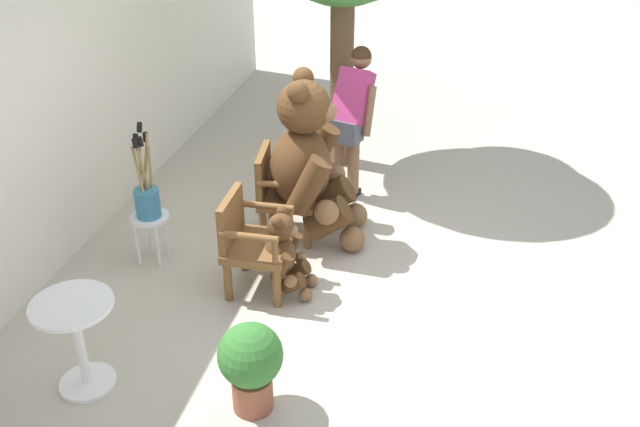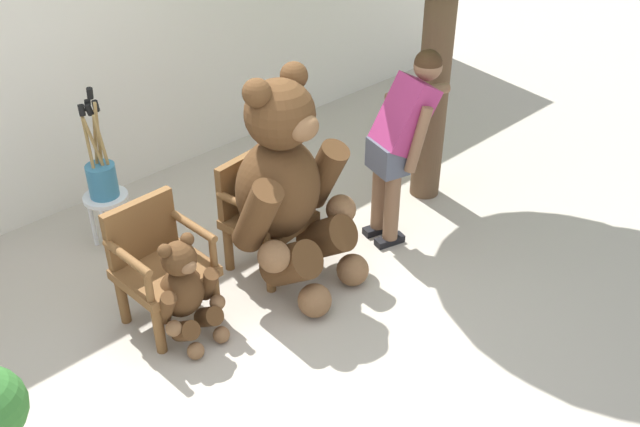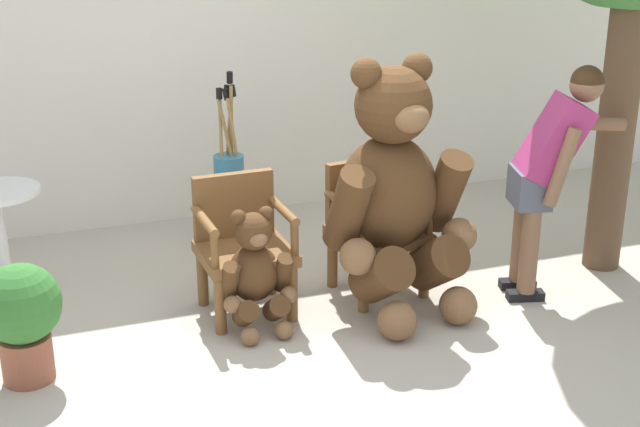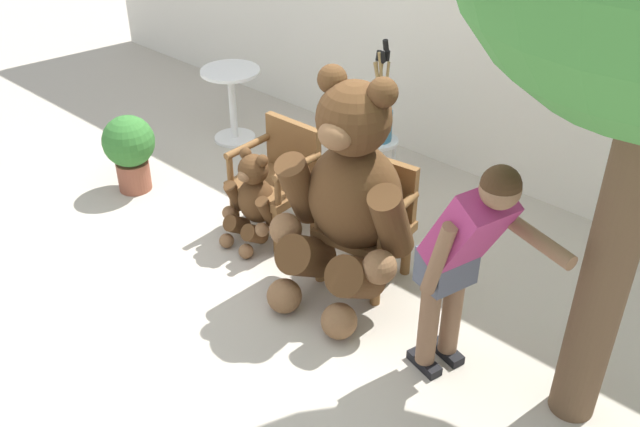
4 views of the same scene
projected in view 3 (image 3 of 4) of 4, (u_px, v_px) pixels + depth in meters
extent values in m
plane|color=#B2A899|center=(342.00, 335.00, 5.38)|extent=(60.00, 60.00, 0.00)
cube|color=silver|center=(233.00, 41.00, 7.01)|extent=(10.00, 0.16, 2.80)
cube|color=brown|center=(245.00, 253.00, 5.53)|extent=(0.58, 0.54, 0.07)
cylinder|color=brown|center=(220.00, 305.00, 5.35)|extent=(0.07, 0.07, 0.37)
cylinder|color=brown|center=(292.00, 293.00, 5.51)|extent=(0.07, 0.07, 0.37)
cylinder|color=brown|center=(203.00, 278.00, 5.71)|extent=(0.07, 0.07, 0.37)
cylinder|color=brown|center=(270.00, 268.00, 5.87)|extent=(0.07, 0.07, 0.37)
cube|color=brown|center=(234.00, 205.00, 5.65)|extent=(0.52, 0.08, 0.42)
cylinder|color=brown|center=(205.00, 220.00, 5.36)|extent=(0.07, 0.48, 0.06)
cylinder|color=brown|center=(215.00, 250.00, 5.21)|extent=(0.05, 0.05, 0.22)
cylinder|color=brown|center=(283.00, 210.00, 5.53)|extent=(0.07, 0.48, 0.06)
cylinder|color=brown|center=(295.00, 238.00, 5.39)|extent=(0.05, 0.05, 0.22)
cube|color=brown|center=(379.00, 235.00, 5.82)|extent=(0.62, 0.59, 0.07)
cylinder|color=brown|center=(364.00, 284.00, 5.63)|extent=(0.07, 0.07, 0.37)
cylinder|color=brown|center=(425.00, 271.00, 5.83)|extent=(0.07, 0.07, 0.37)
cylinder|color=brown|center=(332.00, 261.00, 5.98)|extent=(0.07, 0.07, 0.37)
cylinder|color=brown|center=(391.00, 249.00, 6.17)|extent=(0.07, 0.07, 0.37)
cube|color=brown|center=(362.00, 190.00, 5.93)|extent=(0.52, 0.13, 0.42)
cylinder|color=brown|center=(346.00, 204.00, 5.63)|extent=(0.12, 0.48, 0.06)
cylinder|color=brown|center=(362.00, 231.00, 5.49)|extent=(0.05, 0.05, 0.22)
cylinder|color=brown|center=(412.00, 192.00, 5.84)|extent=(0.12, 0.48, 0.06)
cylinder|color=brown|center=(430.00, 218.00, 5.71)|extent=(0.05, 0.05, 0.22)
ellipsoid|color=#4C3019|center=(387.00, 194.00, 5.60)|extent=(0.72, 0.63, 0.75)
sphere|color=#4C3019|center=(393.00, 105.00, 5.37)|extent=(0.48, 0.48, 0.48)
ellipsoid|color=brown|center=(411.00, 118.00, 5.21)|extent=(0.25, 0.20, 0.18)
sphere|color=black|center=(412.00, 116.00, 5.21)|extent=(0.07, 0.07, 0.07)
sphere|color=#4C3019|center=(366.00, 74.00, 5.24)|extent=(0.19, 0.19, 0.19)
sphere|color=#4C3019|center=(417.00, 68.00, 5.40)|extent=(0.19, 0.19, 0.19)
cylinder|color=#4C3019|center=(348.00, 209.00, 5.35)|extent=(0.27, 0.44, 0.57)
sphere|color=brown|center=(358.00, 257.00, 5.30)|extent=(0.22, 0.22, 0.22)
cylinder|color=#4C3019|center=(445.00, 191.00, 5.65)|extent=(0.27, 0.44, 0.57)
sphere|color=brown|center=(459.00, 235.00, 5.62)|extent=(0.22, 0.22, 0.22)
cylinder|color=#4C3019|center=(381.00, 275.00, 5.43)|extent=(0.34, 0.50, 0.44)
sphere|color=brown|center=(397.00, 321.00, 5.30)|extent=(0.24, 0.24, 0.24)
cylinder|color=#4C3019|center=(436.00, 263.00, 5.60)|extent=(0.34, 0.50, 0.44)
sphere|color=brown|center=(458.00, 305.00, 5.49)|extent=(0.24, 0.24, 0.24)
ellipsoid|color=#4C3019|center=(254.00, 273.00, 5.40)|extent=(0.32, 0.27, 0.36)
sphere|color=#4C3019|center=(253.00, 231.00, 5.28)|extent=(0.23, 0.23, 0.23)
ellipsoid|color=brown|center=(259.00, 240.00, 5.20)|extent=(0.11, 0.09, 0.08)
sphere|color=black|center=(259.00, 239.00, 5.20)|extent=(0.03, 0.03, 0.03)
sphere|color=#4C3019|center=(238.00, 217.00, 5.23)|extent=(0.09, 0.09, 0.09)
sphere|color=#4C3019|center=(266.00, 213.00, 5.29)|extent=(0.09, 0.09, 0.09)
cylinder|color=#4C3019|center=(230.00, 281.00, 5.29)|extent=(0.11, 0.20, 0.27)
sphere|color=brown|center=(232.00, 305.00, 5.26)|extent=(0.11, 0.11, 0.11)
cylinder|color=#4C3019|center=(283.00, 272.00, 5.40)|extent=(0.11, 0.20, 0.27)
sphere|color=brown|center=(289.00, 295.00, 5.38)|extent=(0.11, 0.11, 0.11)
cylinder|color=#4C3019|center=(246.00, 314.00, 5.32)|extent=(0.14, 0.23, 0.21)
sphere|color=brown|center=(250.00, 336.00, 5.25)|extent=(0.11, 0.11, 0.11)
cylinder|color=#4C3019|center=(276.00, 308.00, 5.38)|extent=(0.14, 0.23, 0.21)
sphere|color=brown|center=(284.00, 330.00, 5.33)|extent=(0.11, 0.11, 0.11)
cube|color=black|center=(525.00, 295.00, 5.83)|extent=(0.26, 0.15, 0.06)
cylinder|color=brown|center=(531.00, 233.00, 5.68)|extent=(0.12, 0.12, 0.82)
cube|color=black|center=(517.00, 284.00, 6.00)|extent=(0.26, 0.15, 0.06)
cylinder|color=brown|center=(522.00, 223.00, 5.85)|extent=(0.12, 0.12, 0.82)
cube|color=#4C5160|center=(530.00, 187.00, 5.67)|extent=(0.29, 0.35, 0.24)
cube|color=#9E2D66|center=(554.00, 140.00, 5.57)|extent=(0.50, 0.42, 0.57)
sphere|color=brown|center=(587.00, 85.00, 5.46)|extent=(0.21, 0.21, 0.21)
sphere|color=#382314|center=(587.00, 82.00, 5.45)|extent=(0.21, 0.21, 0.21)
cylinder|color=brown|center=(583.00, 124.00, 5.75)|extent=(0.57, 0.23, 0.11)
cylinder|color=brown|center=(562.00, 167.00, 5.43)|extent=(0.22, 0.13, 0.51)
cylinder|color=silver|center=(230.00, 192.00, 6.51)|extent=(0.34, 0.34, 0.03)
cylinder|color=silver|center=(240.00, 215.00, 6.71)|extent=(0.04, 0.04, 0.43)
cylinder|color=silver|center=(215.00, 218.00, 6.65)|extent=(0.04, 0.04, 0.43)
cylinder|color=silver|center=(247.00, 224.00, 6.54)|extent=(0.04, 0.04, 0.43)
cylinder|color=silver|center=(221.00, 227.00, 6.48)|extent=(0.04, 0.04, 0.43)
cylinder|color=teal|center=(229.00, 173.00, 6.46)|extent=(0.22, 0.22, 0.26)
cylinder|color=#997A47|center=(234.00, 139.00, 6.35)|extent=(0.12, 0.10, 0.62)
cylinder|color=black|center=(232.00, 91.00, 6.22)|extent=(0.06, 0.05, 0.09)
cylinder|color=#997A47|center=(229.00, 138.00, 6.42)|extent=(0.08, 0.05, 0.61)
cylinder|color=black|center=(227.00, 91.00, 6.30)|extent=(0.05, 0.05, 0.09)
cylinder|color=#997A47|center=(232.00, 132.00, 6.36)|extent=(0.04, 0.16, 0.70)
cylinder|color=black|center=(230.00, 78.00, 6.23)|extent=(0.05, 0.06, 0.09)
cylinder|color=#997A47|center=(228.00, 141.00, 6.37)|extent=(0.13, 0.04, 0.59)
cylinder|color=black|center=(226.00, 94.00, 6.25)|extent=(0.06, 0.05, 0.09)
cylinder|color=#997A47|center=(221.00, 140.00, 6.38)|extent=(0.05, 0.10, 0.60)
cylinder|color=black|center=(219.00, 93.00, 6.26)|extent=(0.05, 0.05, 0.09)
cylinder|color=white|center=(3.00, 244.00, 5.84)|extent=(0.07, 0.07, 0.69)
cylinder|color=white|center=(9.00, 289.00, 5.96)|extent=(0.40, 0.40, 0.03)
cylinder|color=brown|center=(618.00, 110.00, 5.98)|extent=(0.25, 0.25, 2.26)
cylinder|color=brown|center=(27.00, 358.00, 4.87)|extent=(0.28, 0.28, 0.26)
sphere|color=#33702D|center=(20.00, 304.00, 4.75)|extent=(0.44, 0.44, 0.44)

